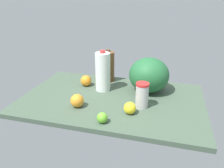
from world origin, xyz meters
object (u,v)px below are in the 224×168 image
Objects in this scene: watermelon at (149,75)px; orange_loose at (77,101)px; lime_beside_bowl at (102,118)px; milk_jug at (103,72)px; tumbler_cup at (142,95)px; chocolate_milk_jug at (108,67)px; lemon_far_back at (130,108)px; orange_by_jug at (86,81)px.

orange_loose is at bearing 41.53° from watermelon.
orange_loose is 1.39× the size of lime_beside_bowl.
orange_loose reaches higher than lime_beside_bowl.
milk_jug is 44.87cm from lime_beside_bowl.
tumbler_cup is 0.63× the size of chocolate_milk_jug.
milk_jug is 3.54× the size of orange_loose.
orange_by_jug reaches higher than lemon_far_back.
chocolate_milk_jug is 3.49× the size of lemon_far_back.
chocolate_milk_jug is 3.13× the size of orange_by_jug.
milk_jug is 1.05× the size of watermelon.
tumbler_cup is 39.93cm from orange_loose.
tumbler_cup is 36.20cm from milk_jug.
chocolate_milk_jug is 53.87cm from lemon_far_back.
lemon_far_back is (-26.64, 46.10, -8.22)cm from chocolate_milk_jug.
tumbler_cup is 0.54× the size of milk_jug.
lemon_far_back is at bearing -179.21° from orange_loose.
watermelon reaches higher than lime_beside_bowl.
tumbler_cup is at bearing 131.57° from chocolate_milk_jug.
milk_jug reaches higher than orange_loose.
lime_beside_bowl is (-20.28, 12.99, -1.15)cm from orange_loose.
milk_jug is 31.28cm from orange_loose.
watermelon is 3.38× the size of orange_loose.
chocolate_milk_jug is at bearing -59.98° from lemon_far_back.
milk_jug is 17.99cm from orange_by_jug.
chocolate_milk_jug is (32.10, -36.20, 3.86)cm from tumbler_cup.
milk_jug is at bearing 11.27° from watermelon.
chocolate_milk_jug is at bearing -132.77° from orange_by_jug.
chocolate_milk_jug is 47.60cm from orange_loose.
watermelon is at bearing -138.47° from orange_loose.
watermelon is at bearing -176.63° from orange_by_jug.
chocolate_milk_jug reaches higher than tumbler_cup.
orange_loose is at bearing 82.33° from chocolate_milk_jug.
chocolate_milk_jug is 4.23× the size of lime_beside_bowl.
orange_by_jug is at bearing -59.03° from lime_beside_bowl.
lime_beside_bowl is at bearing 103.24° from chocolate_milk_jug.
watermelon reaches higher than orange_loose.
orange_by_jug is at bearing -77.94° from orange_loose.
tumbler_cup is 1.97× the size of orange_by_jug.
tumbler_cup is at bearing 87.25° from watermelon.
milk_jug is at bearing 94.69° from chocolate_milk_jug.
orange_by_jug is at bearing 47.23° from chocolate_milk_jug.
orange_loose is 33.04cm from orange_by_jug.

